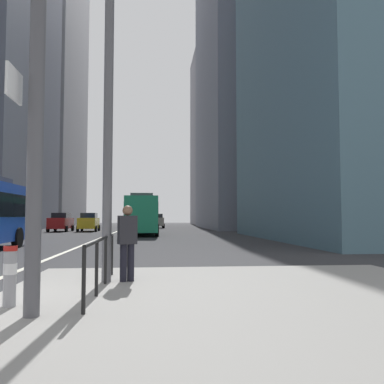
{
  "coord_description": "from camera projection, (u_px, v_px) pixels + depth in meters",
  "views": [
    {
      "loc": [
        3.78,
        -7.29,
        1.53
      ],
      "look_at": [
        7.28,
        29.88,
        3.8
      ],
      "focal_mm": 38.23,
      "sensor_mm": 36.0,
      "label": 1
    }
  ],
  "objects": [
    {
      "name": "ground_plane",
      "position": [
        95.0,
        240.0,
        26.68
      ],
      "size": [
        160.0,
        160.0,
        0.0
      ],
      "primitive_type": "plane",
      "color": "#303033"
    },
    {
      "name": "median_island",
      "position": [
        264.0,
        311.0,
        6.33
      ],
      "size": [
        9.0,
        10.0,
        0.15
      ],
      "primitive_type": "cube",
      "color": "gray",
      "rests_on": "ground"
    },
    {
      "name": "lane_centre_line",
      "position": [
        111.0,
        234.0,
        36.61
      ],
      "size": [
        0.2,
        80.0,
        0.01
      ],
      "primitive_type": "cube",
      "color": "beige",
      "rests_on": "ground"
    },
    {
      "name": "office_tower_left_far",
      "position": [
        46.0,
        87.0,
        74.89
      ],
      "size": [
        11.5,
        23.01,
        50.74
      ],
      "primitive_type": "cube",
      "color": "#9E9EA3",
      "rests_on": "ground"
    },
    {
      "name": "office_tower_right_mid",
      "position": [
        250.0,
        85.0,
        56.53
      ],
      "size": [
        12.76,
        23.49,
        39.59
      ],
      "primitive_type": "cube",
      "color": "slate",
      "rests_on": "ground"
    },
    {
      "name": "office_tower_right_far",
      "position": [
        220.0,
        138.0,
        81.87
      ],
      "size": [
        10.45,
        17.85,
        34.83
      ],
      "primitive_type": "cube",
      "color": "gray",
      "rests_on": "ground"
    },
    {
      "name": "city_bus_red_receding",
      "position": [
        142.0,
        213.0,
        35.6
      ],
      "size": [
        2.79,
        11.7,
        3.4
      ],
      "color": "#198456",
      "rests_on": "ground"
    },
    {
      "name": "car_oncoming_mid",
      "position": [
        89.0,
        222.0,
        43.07
      ],
      "size": [
        2.14,
        4.51,
        1.94
      ],
      "color": "gold",
      "rests_on": "ground"
    },
    {
      "name": "car_receding_near",
      "position": [
        157.0,
        221.0,
        56.44
      ],
      "size": [
        2.13,
        4.17,
        1.94
      ],
      "color": "#B2A899",
      "rests_on": "ground"
    },
    {
      "name": "car_receding_far",
      "position": [
        147.0,
        221.0,
        53.06
      ],
      "size": [
        2.06,
        4.04,
        1.94
      ],
      "color": "#232838",
      "rests_on": "ground"
    },
    {
      "name": "car_oncoming_far",
      "position": [
        61.0,
        222.0,
        42.57
      ],
      "size": [
        2.11,
        4.3,
        1.94
      ],
      "color": "maroon",
      "rests_on": "ground"
    },
    {
      "name": "street_lamp_post",
      "position": [
        109.0,
        45.0,
        8.95
      ],
      "size": [
        5.5,
        0.32,
        8.0
      ],
      "color": "#56565B",
      "rests_on": "median_island"
    },
    {
      "name": "bollard_right",
      "position": [
        10.0,
        273.0,
        6.28
      ],
      "size": [
        0.2,
        0.2,
        0.93
      ],
      "color": "#99999E",
      "rests_on": "median_island"
    },
    {
      "name": "bollard_back",
      "position": [
        10.0,
        273.0,
        6.33
      ],
      "size": [
        0.2,
        0.2,
        0.92
      ],
      "color": "#99999E",
      "rests_on": "median_island"
    },
    {
      "name": "pedestrian_railing",
      "position": [
        102.0,
        251.0,
        7.78
      ],
      "size": [
        0.06,
        4.01,
        0.98
      ],
      "color": "black",
      "rests_on": "median_island"
    },
    {
      "name": "pedestrian_waiting",
      "position": [
        127.0,
        239.0,
        8.76
      ],
      "size": [
        0.44,
        0.35,
        1.62
      ],
      "color": "black",
      "rests_on": "median_island"
    }
  ]
}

